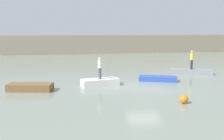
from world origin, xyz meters
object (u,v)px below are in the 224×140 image
object	(u,v)px
rowboat_blue	(158,79)
mooring_buoy	(184,99)
rowboat_grey	(191,72)
rowboat_white	(100,82)
person_yellow_shirt	(192,59)
rowboat_brown	(30,87)
person_white_shirt	(100,67)

from	to	relation	value
rowboat_blue	mooring_buoy	bearing A→B (deg)	-75.76
rowboat_grey	rowboat_blue	bearing A→B (deg)	-124.13
rowboat_white	person_yellow_shirt	world-z (taller)	person_yellow_shirt
rowboat_white	rowboat_blue	xyz separation A→B (m)	(5.09, 1.02, -0.07)
rowboat_brown	rowboat_white	bearing A→B (deg)	21.26
rowboat_blue	rowboat_grey	size ratio (longest dim) A/B	0.79
person_white_shirt	person_yellow_shirt	distance (m)	10.31
person_yellow_shirt	mooring_buoy	bearing A→B (deg)	-119.43
rowboat_white	mooring_buoy	bearing A→B (deg)	-65.62
rowboat_white	rowboat_grey	xyz separation A→B (m)	(9.58, 3.82, -0.04)
rowboat_brown	mooring_buoy	bearing A→B (deg)	-15.72
rowboat_white	person_white_shirt	bearing A→B (deg)	-38.03
rowboat_blue	rowboat_grey	distance (m)	5.29
rowboat_brown	rowboat_grey	world-z (taller)	rowboat_brown
rowboat_brown	person_white_shirt	world-z (taller)	person_white_shirt
person_white_shirt	person_yellow_shirt	world-z (taller)	person_yellow_shirt
rowboat_grey	rowboat_brown	bearing A→B (deg)	-138.74
person_white_shirt	mooring_buoy	distance (m)	7.22
rowboat_white	rowboat_grey	world-z (taller)	rowboat_white
rowboat_blue	person_yellow_shirt	world-z (taller)	person_yellow_shirt
rowboat_brown	person_yellow_shirt	xyz separation A→B (m)	(14.67, 4.59, 1.25)
person_yellow_shirt	rowboat_grey	bearing A→B (deg)	180.00
rowboat_brown	mooring_buoy	distance (m)	10.52
person_yellow_shirt	mooring_buoy	size ratio (longest dim) A/B	3.62
rowboat_white	rowboat_blue	world-z (taller)	rowboat_white
rowboat_grey	mooring_buoy	bearing A→B (deg)	-95.56
rowboat_grey	person_yellow_shirt	distance (m)	1.27
rowboat_blue	person_white_shirt	size ratio (longest dim) A/B	1.89
rowboat_brown	rowboat_grey	distance (m)	15.37
rowboat_white	rowboat_brown	bearing A→B (deg)	177.14
rowboat_grey	person_white_shirt	distance (m)	10.39
person_white_shirt	rowboat_blue	bearing A→B (deg)	11.33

